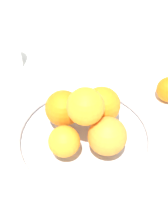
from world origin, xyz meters
TOP-DOWN VIEW (x-y plane):
  - ground_plane at (0.00, 0.00)m, footprint 4.00×4.00m
  - fruit_bowl at (0.00, 0.00)m, footprint 0.32×0.32m
  - orange_pile at (-0.00, -0.01)m, footprint 0.20×0.20m
  - drinking_glass at (0.34, -0.07)m, footprint 0.08×0.08m

SIDE VIEW (x-z plane):
  - ground_plane at x=0.00m, z-range 0.00..0.00m
  - fruit_bowl at x=0.00m, z-range 0.00..0.04m
  - drinking_glass at x=0.34m, z-range 0.00..0.10m
  - orange_pile at x=0.00m, z-range 0.02..0.16m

